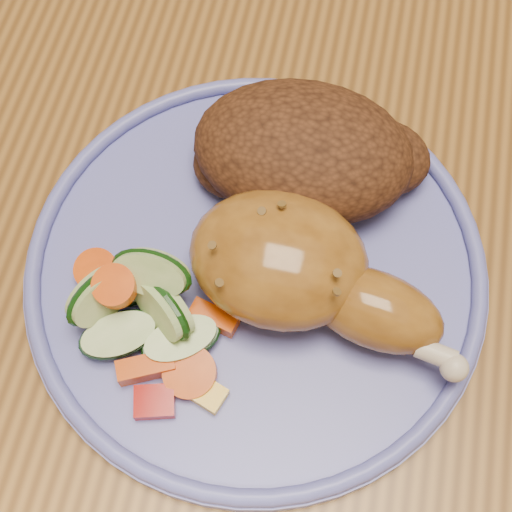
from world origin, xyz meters
name	(u,v)px	position (x,y,z in m)	size (l,w,h in m)	color
ground	(308,413)	(0.00, 0.00, 0.00)	(4.00, 4.00, 0.00)	brown
dining_table	(365,228)	(0.00, 0.00, 0.67)	(0.90, 1.40, 0.75)	brown
plate	(256,270)	(-0.07, -0.09, 0.76)	(0.28, 0.28, 0.01)	#5F63BC
plate_rim	(256,263)	(-0.07, -0.09, 0.77)	(0.28, 0.28, 0.01)	#5F63BC
chicken_leg	(302,271)	(-0.04, -0.10, 0.79)	(0.17, 0.10, 0.06)	#9B6320
rice_pilaf	(308,153)	(-0.05, -0.02, 0.79)	(0.15, 0.10, 0.06)	#492512
vegetable_pile	(141,310)	(-0.13, -0.14, 0.78)	(0.11, 0.10, 0.05)	#A50A05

